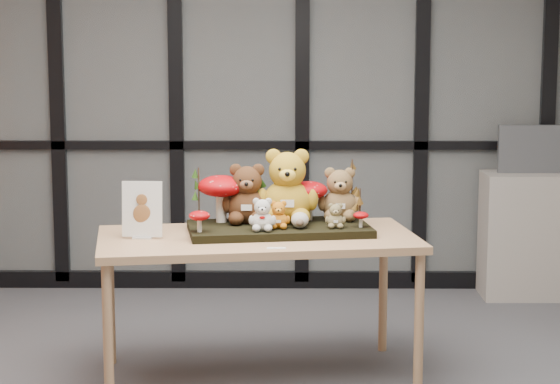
{
  "coord_description": "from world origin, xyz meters",
  "views": [
    {
      "loc": [
        0.34,
        -4.76,
        1.84
      ],
      "look_at": [
        0.31,
        0.46,
        1.02
      ],
      "focal_mm": 65.0,
      "sensor_mm": 36.0,
      "label": 1
    }
  ],
  "objects_px": {
    "diorama_tray": "(279,229)",
    "mushroom_back_left": "(221,196)",
    "mushroom_back_right": "(308,199)",
    "sign_holder": "(142,212)",
    "bear_tan_back": "(340,191)",
    "mushroom_front_left": "(199,220)",
    "display_table": "(257,248)",
    "bear_small_yellow": "(278,213)",
    "bear_brown_medium": "(247,190)",
    "cabinet": "(529,235)",
    "mushroom_front_right": "(361,219)",
    "bear_beige_small": "(335,214)",
    "plush_cream_hedgehog": "(300,219)",
    "monitor": "(532,149)",
    "bear_white_bow": "(262,213)",
    "bear_pooh_yellow": "(287,182)"
  },
  "relations": [
    {
      "from": "bear_white_bow",
      "to": "monitor",
      "type": "height_order",
      "value": "monitor"
    },
    {
      "from": "bear_pooh_yellow",
      "to": "mushroom_back_right",
      "type": "xyz_separation_m",
      "value": [
        0.11,
        0.07,
        -0.1
      ]
    },
    {
      "from": "plush_cream_hedgehog",
      "to": "bear_tan_back",
      "type": "bearing_deg",
      "value": 40.27
    },
    {
      "from": "bear_brown_medium",
      "to": "mushroom_back_right",
      "type": "xyz_separation_m",
      "value": [
        0.33,
        0.08,
        -0.06
      ]
    },
    {
      "from": "plush_cream_hedgehog",
      "to": "mushroom_front_right",
      "type": "xyz_separation_m",
      "value": [
        0.32,
        0.03,
        -0.0
      ]
    },
    {
      "from": "diorama_tray",
      "to": "mushroom_front_right",
      "type": "relative_size",
      "value": 10.46
    },
    {
      "from": "diorama_tray",
      "to": "bear_beige_small",
      "type": "relative_size",
      "value": 6.64
    },
    {
      "from": "mushroom_back_right",
      "to": "sign_holder",
      "type": "relative_size",
      "value": 0.79
    },
    {
      "from": "diorama_tray",
      "to": "bear_brown_medium",
      "type": "xyz_separation_m",
      "value": [
        -0.17,
        0.08,
        0.2
      ]
    },
    {
      "from": "display_table",
      "to": "cabinet",
      "type": "height_order",
      "value": "cabinet"
    },
    {
      "from": "mushroom_back_right",
      "to": "mushroom_front_left",
      "type": "bearing_deg",
      "value": -148.41
    },
    {
      "from": "mushroom_back_left",
      "to": "sign_holder",
      "type": "height_order",
      "value": "mushroom_back_left"
    },
    {
      "from": "mushroom_back_left",
      "to": "sign_holder",
      "type": "bearing_deg",
      "value": -148.14
    },
    {
      "from": "display_table",
      "to": "bear_beige_small",
      "type": "height_order",
      "value": "bear_beige_small"
    },
    {
      "from": "bear_brown_medium",
      "to": "mushroom_front_left",
      "type": "relative_size",
      "value": 2.9
    },
    {
      "from": "mushroom_front_right",
      "to": "bear_beige_small",
      "type": "bearing_deg",
      "value": -174.55
    },
    {
      "from": "bear_tan_back",
      "to": "mushroom_front_left",
      "type": "xyz_separation_m",
      "value": [
        -0.74,
        -0.37,
        -0.1
      ]
    },
    {
      "from": "mushroom_back_left",
      "to": "mushroom_back_right",
      "type": "bearing_deg",
      "value": 8.12
    },
    {
      "from": "diorama_tray",
      "to": "monitor",
      "type": "relative_size",
      "value": 2.03
    },
    {
      "from": "bear_beige_small",
      "to": "mushroom_front_right",
      "type": "bearing_deg",
      "value": -3.56
    },
    {
      "from": "bear_beige_small",
      "to": "bear_small_yellow",
      "type": "bearing_deg",
      "value": 174.28
    },
    {
      "from": "bear_brown_medium",
      "to": "mushroom_back_right",
      "type": "height_order",
      "value": "bear_brown_medium"
    },
    {
      "from": "plush_cream_hedgehog",
      "to": "cabinet",
      "type": "xyz_separation_m",
      "value": [
        1.64,
        1.74,
        -0.43
      ]
    },
    {
      "from": "diorama_tray",
      "to": "sign_holder",
      "type": "xyz_separation_m",
      "value": [
        -0.71,
        -0.16,
        0.12
      ]
    },
    {
      "from": "plush_cream_hedgehog",
      "to": "sign_holder",
      "type": "relative_size",
      "value": 0.31
    },
    {
      "from": "display_table",
      "to": "bear_small_yellow",
      "type": "height_order",
      "value": "bear_small_yellow"
    },
    {
      "from": "bear_beige_small",
      "to": "mushroom_front_left",
      "type": "xyz_separation_m",
      "value": [
        -0.71,
        -0.12,
        -0.01
      ]
    },
    {
      "from": "bear_brown_medium",
      "to": "mushroom_back_right",
      "type": "bearing_deg",
      "value": 4.55
    },
    {
      "from": "bear_small_yellow",
      "to": "mushroom_back_left",
      "type": "relative_size",
      "value": 0.57
    },
    {
      "from": "mushroom_back_right",
      "to": "mushroom_front_left",
      "type": "distance_m",
      "value": 0.67
    },
    {
      "from": "bear_white_bow",
      "to": "bear_tan_back",
      "type": "bearing_deg",
      "value": 28.85
    },
    {
      "from": "bear_small_yellow",
      "to": "bear_beige_small",
      "type": "xyz_separation_m",
      "value": [
        0.3,
        0.02,
        -0.01
      ]
    },
    {
      "from": "bear_brown_medium",
      "to": "bear_small_yellow",
      "type": "height_order",
      "value": "bear_brown_medium"
    },
    {
      "from": "cabinet",
      "to": "display_table",
      "type": "bearing_deg",
      "value": -136.93
    },
    {
      "from": "bear_beige_small",
      "to": "sign_holder",
      "type": "relative_size",
      "value": 0.48
    },
    {
      "from": "plush_cream_hedgehog",
      "to": "mushroom_front_right",
      "type": "bearing_deg",
      "value": -4.58
    },
    {
      "from": "bear_tan_back",
      "to": "bear_white_bow",
      "type": "relative_size",
      "value": 1.68
    },
    {
      "from": "display_table",
      "to": "monitor",
      "type": "height_order",
      "value": "monitor"
    },
    {
      "from": "mushroom_front_right",
      "to": "sign_holder",
      "type": "bearing_deg",
      "value": -175.09
    },
    {
      "from": "mushroom_back_right",
      "to": "sign_holder",
      "type": "xyz_separation_m",
      "value": [
        -0.87,
        -0.31,
        -0.02
      ]
    },
    {
      "from": "cabinet",
      "to": "monitor",
      "type": "xyz_separation_m",
      "value": [
        0.0,
        0.02,
        0.61
      ]
    },
    {
      "from": "bear_brown_medium",
      "to": "bear_tan_back",
      "type": "bearing_deg",
      "value": 1.96
    },
    {
      "from": "plush_cream_hedgehog",
      "to": "bear_small_yellow",
      "type": "bearing_deg",
      "value": 173.59
    },
    {
      "from": "bear_brown_medium",
      "to": "sign_holder",
      "type": "bearing_deg",
      "value": -165.53
    },
    {
      "from": "diorama_tray",
      "to": "mushroom_back_left",
      "type": "bearing_deg",
      "value": 155.1
    },
    {
      "from": "mushroom_back_left",
      "to": "cabinet",
      "type": "height_order",
      "value": "mushroom_back_left"
    },
    {
      "from": "display_table",
      "to": "mushroom_front_left",
      "type": "relative_size",
      "value": 14.56
    },
    {
      "from": "display_table",
      "to": "bear_small_yellow",
      "type": "xyz_separation_m",
      "value": [
        0.11,
        -0.01,
        0.19
      ]
    },
    {
      "from": "bear_small_yellow",
      "to": "mushroom_back_right",
      "type": "height_order",
      "value": "mushroom_back_right"
    },
    {
      "from": "cabinet",
      "to": "bear_small_yellow",
      "type": "bearing_deg",
      "value": -135.05
    }
  ]
}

